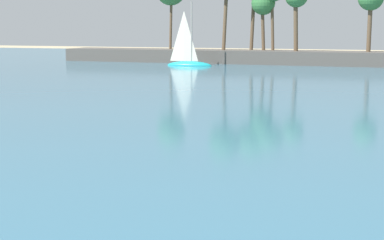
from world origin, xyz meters
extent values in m
cube|color=#386B84|center=(0.00, 60.39, 0.03)|extent=(220.00, 107.92, 0.06)
cube|color=#514C47|center=(0.00, 74.35, 0.90)|extent=(83.29, 6.00, 1.80)
cylinder|color=brown|center=(-12.45, 74.98, 5.89)|extent=(0.69, 0.49, 8.20)
cylinder|color=brown|center=(-26.81, 74.97, 5.86)|extent=(0.59, 0.39, 8.13)
cylinder|color=brown|center=(-15.25, 75.67, 6.25)|extent=(0.81, 0.49, 8.91)
cylinder|color=brown|center=(-0.09, 74.30, 5.11)|extent=(0.57, 0.71, 6.63)
cylinder|color=brown|center=(-13.75, 75.15, 4.89)|extent=(0.70, 0.58, 6.21)
sphere|color=#38753D|center=(-13.75, 75.15, 7.99)|extent=(3.14, 3.14, 3.14)
cylinder|color=brown|center=(-18.66, 74.15, 6.36)|extent=(0.76, 0.91, 9.15)
cylinder|color=brown|center=(-9.08, 73.41, 5.28)|extent=(0.71, 0.83, 6.99)
ellipsoid|color=teal|center=(-21.16, 67.00, 0.06)|extent=(5.88, 1.86, 1.17)
cylinder|color=gray|center=(-20.87, 67.01, 4.30)|extent=(0.18, 0.18, 7.31)
pyramid|color=silver|center=(-21.87, 66.99, 3.75)|extent=(2.64, 0.22, 6.22)
camera|label=1|loc=(4.54, -3.39, 4.87)|focal=55.86mm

